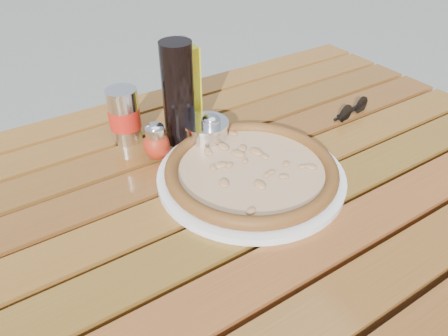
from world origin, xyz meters
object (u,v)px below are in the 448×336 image
table (230,216)px  dark_bottle (178,94)px  pepper_shaker (156,142)px  soda_can (124,116)px  plate (251,176)px  oregano_shaker (211,133)px  olive_oil_cruet (185,88)px  sunglasses (352,110)px  pizza (251,169)px  parmesan_tin (206,134)px

table → dark_bottle: 0.27m
pepper_shaker → dark_bottle: dark_bottle is taller
pepper_shaker → table: bearing=-66.3°
table → soda_can: (-0.09, 0.26, 0.13)m
plate → oregano_shaker: 0.14m
plate → soda_can: soda_can is taller
plate → olive_oil_cruet: (-0.01, 0.24, 0.09)m
table → soda_can: bearing=110.0°
plate → dark_bottle: bearing=102.4°
table → pepper_shaker: (-0.07, 0.16, 0.11)m
dark_bottle → sunglasses: bearing=-18.0°
dark_bottle → olive_oil_cruet: dark_bottle is taller
dark_bottle → olive_oil_cruet: 0.06m
olive_oil_cruet → pizza: bearing=-88.7°
pizza → parmesan_tin: bearing=93.9°
table → dark_bottle: (0.00, 0.20, 0.19)m
plate → sunglasses: bearing=11.3°
plate → dark_bottle: 0.23m
pepper_shaker → soda_can: size_ratio=0.68×
table → pepper_shaker: size_ratio=17.07×
pepper_shaker → dark_bottle: 0.11m
olive_oil_cruet → sunglasses: olive_oil_cruet is taller
soda_can → parmesan_tin: soda_can is taller
dark_bottle → parmesan_tin: dark_bottle is taller
table → dark_bottle: dark_bottle is taller
dark_bottle → sunglasses: dark_bottle is taller
plate → pepper_shaker: 0.20m
table → pizza: size_ratio=3.81×
sunglasses → oregano_shaker: bearing=161.9°
plate → pizza: (0.00, -0.00, 0.02)m
pepper_shaker → soda_can: soda_can is taller
olive_oil_cruet → sunglasses: 0.40m
pizza → soda_can: (-0.14, 0.26, 0.04)m
soda_can → dark_bottle: bearing=-33.6°
pizza → parmesan_tin: size_ratio=3.32×
oregano_shaker → olive_oil_cruet: 0.12m
oregano_shaker → parmesan_tin: size_ratio=0.74×
pizza → parmesan_tin: parmesan_tin is taller
pizza → sunglasses: size_ratio=3.33×
plate → parmesan_tin: bearing=93.9°
pizza → dark_bottle: 0.22m
soda_can → sunglasses: size_ratio=1.09×
table → oregano_shaker: 0.18m
olive_oil_cruet → sunglasses: (0.36, -0.17, -0.08)m
plate → oregano_shaker: size_ratio=4.39×
plate → soda_can: (-0.14, 0.26, 0.05)m
pizza → dark_bottle: bearing=102.4°
table → soda_can: soda_can is taller
dark_bottle → plate: bearing=-77.6°
soda_can → olive_oil_cruet: bearing=-9.2°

